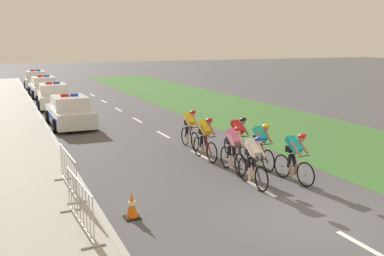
{
  "coord_description": "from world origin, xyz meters",
  "views": [
    {
      "loc": [
        -6.57,
        -7.74,
        4.11
      ],
      "look_at": [
        -0.46,
        6.27,
        1.1
      ],
      "focal_mm": 41.62,
      "sensor_mm": 36.0,
      "label": 1
    }
  ],
  "objects_px": {
    "cyclist_sixth": "(238,137)",
    "cyclist_second": "(295,156)",
    "police_car_third": "(44,87)",
    "police_car_furthest": "(36,80)",
    "cyclist_fifth": "(205,138)",
    "crowd_barrier_front": "(80,205)",
    "police_car_second": "(53,97)",
    "cyclist_third": "(233,148)",
    "cyclist_fourth": "(261,145)",
    "cyclist_seventh": "(190,128)",
    "traffic_cone_near": "(132,206)",
    "cyclist_lead": "(253,160)",
    "police_car_nearest": "(70,112)",
    "crowd_barrier_middle": "(68,172)"
  },
  "relations": [
    {
      "from": "cyclist_lead",
      "to": "cyclist_fifth",
      "type": "height_order",
      "value": "same"
    },
    {
      "from": "cyclist_sixth",
      "to": "police_car_second",
      "type": "height_order",
      "value": "police_car_second"
    },
    {
      "from": "cyclist_third",
      "to": "police_car_third",
      "type": "bearing_deg",
      "value": 98.84
    },
    {
      "from": "cyclist_sixth",
      "to": "crowd_barrier_front",
      "type": "height_order",
      "value": "cyclist_sixth"
    },
    {
      "from": "cyclist_second",
      "to": "traffic_cone_near",
      "type": "relative_size",
      "value": 2.69
    },
    {
      "from": "cyclist_fourth",
      "to": "cyclist_fifth",
      "type": "height_order",
      "value": "same"
    },
    {
      "from": "cyclist_second",
      "to": "traffic_cone_near",
      "type": "height_order",
      "value": "cyclist_second"
    },
    {
      "from": "cyclist_fourth",
      "to": "traffic_cone_near",
      "type": "bearing_deg",
      "value": -154.53
    },
    {
      "from": "cyclist_lead",
      "to": "cyclist_fifth",
      "type": "distance_m",
      "value": 3.21
    },
    {
      "from": "police_car_second",
      "to": "crowd_barrier_front",
      "type": "height_order",
      "value": "police_car_second"
    },
    {
      "from": "cyclist_second",
      "to": "cyclist_fourth",
      "type": "height_order",
      "value": "same"
    },
    {
      "from": "cyclist_second",
      "to": "police_car_nearest",
      "type": "distance_m",
      "value": 12.55
    },
    {
      "from": "police_car_third",
      "to": "police_car_furthest",
      "type": "relative_size",
      "value": 0.98
    },
    {
      "from": "police_car_nearest",
      "to": "crowd_barrier_middle",
      "type": "relative_size",
      "value": 1.9
    },
    {
      "from": "crowd_barrier_front",
      "to": "crowd_barrier_middle",
      "type": "bearing_deg",
      "value": 86.96
    },
    {
      "from": "cyclist_sixth",
      "to": "cyclist_seventh",
      "type": "relative_size",
      "value": 1.0
    },
    {
      "from": "police_car_furthest",
      "to": "cyclist_fifth",
      "type": "bearing_deg",
      "value": -83.11
    },
    {
      "from": "crowd_barrier_middle",
      "to": "police_car_furthest",
      "type": "bearing_deg",
      "value": 87.05
    },
    {
      "from": "cyclist_third",
      "to": "traffic_cone_near",
      "type": "distance_m",
      "value": 4.65
    },
    {
      "from": "police_car_furthest",
      "to": "police_car_nearest",
      "type": "bearing_deg",
      "value": -90.0
    },
    {
      "from": "police_car_nearest",
      "to": "police_car_furthest",
      "type": "xyz_separation_m",
      "value": [
        -0.0,
        19.77,
        0.0
      ]
    },
    {
      "from": "cyclist_third",
      "to": "cyclist_seventh",
      "type": "distance_m",
      "value": 3.51
    },
    {
      "from": "cyclist_fourth",
      "to": "crowd_barrier_front",
      "type": "bearing_deg",
      "value": -156.41
    },
    {
      "from": "cyclist_sixth",
      "to": "police_car_nearest",
      "type": "relative_size",
      "value": 0.39
    },
    {
      "from": "cyclist_third",
      "to": "police_car_third",
      "type": "relative_size",
      "value": 0.39
    },
    {
      "from": "cyclist_lead",
      "to": "cyclist_second",
      "type": "distance_m",
      "value": 1.32
    },
    {
      "from": "cyclist_fifth",
      "to": "cyclist_seventh",
      "type": "bearing_deg",
      "value": 84.02
    },
    {
      "from": "cyclist_sixth",
      "to": "crowd_barrier_middle",
      "type": "height_order",
      "value": "cyclist_sixth"
    },
    {
      "from": "cyclist_sixth",
      "to": "police_car_furthest",
      "type": "height_order",
      "value": "police_car_furthest"
    },
    {
      "from": "cyclist_sixth",
      "to": "traffic_cone_near",
      "type": "xyz_separation_m",
      "value": [
        -4.93,
        -3.71,
        -0.48
      ]
    },
    {
      "from": "cyclist_fourth",
      "to": "cyclist_sixth",
      "type": "height_order",
      "value": "same"
    },
    {
      "from": "cyclist_fourth",
      "to": "police_car_furthest",
      "type": "xyz_separation_m",
      "value": [
        -4.59,
        29.74,
        -0.11
      ]
    },
    {
      "from": "cyclist_lead",
      "to": "cyclist_second",
      "type": "height_order",
      "value": "same"
    },
    {
      "from": "cyclist_fourth",
      "to": "police_car_second",
      "type": "relative_size",
      "value": 0.38
    },
    {
      "from": "cyclist_sixth",
      "to": "cyclist_second",
      "type": "bearing_deg",
      "value": -86.08
    },
    {
      "from": "cyclist_fifth",
      "to": "crowd_barrier_front",
      "type": "relative_size",
      "value": 0.74
    },
    {
      "from": "cyclist_lead",
      "to": "police_car_furthest",
      "type": "relative_size",
      "value": 0.38
    },
    {
      "from": "cyclist_fifth",
      "to": "cyclist_seventh",
      "type": "relative_size",
      "value": 1.0
    },
    {
      "from": "cyclist_second",
      "to": "crowd_barrier_front",
      "type": "xyz_separation_m",
      "value": [
        -6.37,
        -1.06,
        -0.14
      ]
    },
    {
      "from": "police_car_second",
      "to": "police_car_furthest",
      "type": "distance_m",
      "value": 12.96
    },
    {
      "from": "traffic_cone_near",
      "to": "cyclist_third",
      "type": "bearing_deg",
      "value": 30.48
    },
    {
      "from": "police_car_second",
      "to": "traffic_cone_near",
      "type": "height_order",
      "value": "police_car_second"
    },
    {
      "from": "cyclist_third",
      "to": "crowd_barrier_front",
      "type": "distance_m",
      "value": 5.88
    },
    {
      "from": "cyclist_fourth",
      "to": "police_car_second",
      "type": "distance_m",
      "value": 17.39
    },
    {
      "from": "cyclist_second",
      "to": "cyclist_fourth",
      "type": "xyz_separation_m",
      "value": [
        -0.11,
        1.67,
        0.0
      ]
    },
    {
      "from": "cyclist_fifth",
      "to": "police_car_third",
      "type": "height_order",
      "value": "police_car_third"
    },
    {
      "from": "cyclist_fourth",
      "to": "crowd_barrier_front",
      "type": "xyz_separation_m",
      "value": [
        -6.27,
        -2.74,
        -0.14
      ]
    },
    {
      "from": "crowd_barrier_middle",
      "to": "cyclist_second",
      "type": "bearing_deg",
      "value": -13.83
    },
    {
      "from": "cyclist_third",
      "to": "police_car_furthest",
      "type": "relative_size",
      "value": 0.38
    },
    {
      "from": "cyclist_second",
      "to": "cyclist_seventh",
      "type": "bearing_deg",
      "value": 102.27
    }
  ]
}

